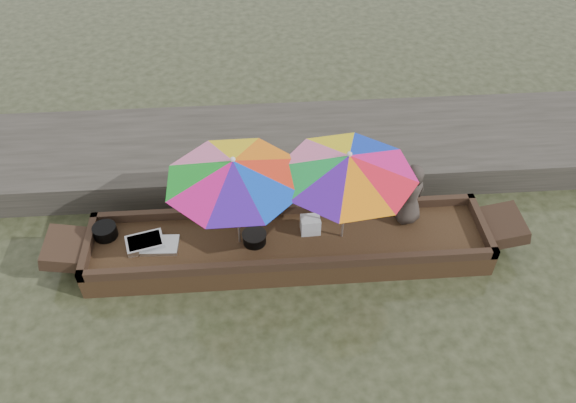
{
  "coord_description": "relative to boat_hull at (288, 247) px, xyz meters",
  "views": [
    {
      "loc": [
        -0.4,
        -5.51,
        6.32
      ],
      "look_at": [
        0.0,
        0.1,
        1.0
      ],
      "focal_mm": 35.0,
      "sensor_mm": 36.0,
      "label": 1
    }
  ],
  "objects": [
    {
      "name": "supply_bag",
      "position": [
        0.33,
        0.13,
        0.3
      ],
      "size": [
        0.29,
        0.23,
        0.26
      ],
      "primitive_type": "cube",
      "rotation": [
        0.0,
        0.0,
        0.04
      ],
      "color": "silver",
      "rests_on": "boat_hull"
    },
    {
      "name": "dock",
      "position": [
        0.0,
        2.2,
        0.08
      ],
      "size": [
        22.0,
        2.2,
        0.5
      ],
      "primitive_type": "cube",
      "color": "#2D2B26",
      "rests_on": "ground"
    },
    {
      "name": "charcoal_grill",
      "position": [
        -0.49,
        -0.03,
        0.25
      ],
      "size": [
        0.33,
        0.33,
        0.16
      ],
      "primitive_type": "cylinder",
      "color": "black",
      "rests_on": "boat_hull"
    },
    {
      "name": "cooking_pot",
      "position": [
        -2.64,
        0.25,
        0.26
      ],
      "size": [
        0.34,
        0.34,
        0.18
      ],
      "primitive_type": "cylinder",
      "color": "black",
      "rests_on": "boat_hull"
    },
    {
      "name": "umbrella_bow",
      "position": [
        -0.7,
        0.0,
        0.95
      ],
      "size": [
        2.45,
        2.45,
        1.55
      ],
      "primitive_type": null,
      "rotation": [
        0.0,
        0.0,
        0.41
      ],
      "color": "orange",
      "rests_on": "boat_hull"
    },
    {
      "name": "water",
      "position": [
        0.0,
        0.0,
        -0.17
      ],
      "size": [
        80.0,
        80.0,
        0.0
      ],
      "primitive_type": "plane",
      "color": "black",
      "rests_on": "ground"
    },
    {
      "name": "tray_scallop",
      "position": [
        -1.84,
        -0.02,
        0.21
      ],
      "size": [
        0.54,
        0.39,
        0.06
      ],
      "primitive_type": "cube",
      "rotation": [
        0.0,
        0.0,
        -0.05
      ],
      "color": "silver",
      "rests_on": "boat_hull"
    },
    {
      "name": "umbrella_stern",
      "position": [
        0.78,
        0.0,
        0.95
      ],
      "size": [
        2.27,
        2.27,
        1.55
      ],
      "primitive_type": null,
      "rotation": [
        0.0,
        0.0,
        -0.26
      ],
      "color": "#E5147A",
      "rests_on": "boat_hull"
    },
    {
      "name": "tray_crayfish",
      "position": [
        -2.05,
        0.03,
        0.22
      ],
      "size": [
        0.6,
        0.48,
        0.09
      ],
      "primitive_type": "cube",
      "rotation": [
        0.0,
        0.0,
        0.26
      ],
      "color": "silver",
      "rests_on": "boat_hull"
    },
    {
      "name": "vendor",
      "position": [
        1.79,
        0.27,
        0.68
      ],
      "size": [
        0.59,
        0.5,
        1.02
      ],
      "primitive_type": "imported",
      "rotation": [
        0.0,
        0.0,
        3.55
      ],
      "color": "#362F2B",
      "rests_on": "boat_hull"
    },
    {
      "name": "boat_hull",
      "position": [
        0.0,
        0.0,
        0.0
      ],
      "size": [
        5.78,
        1.2,
        0.35
      ],
      "primitive_type": "cube",
      "color": "black",
      "rests_on": "water"
    }
  ]
}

